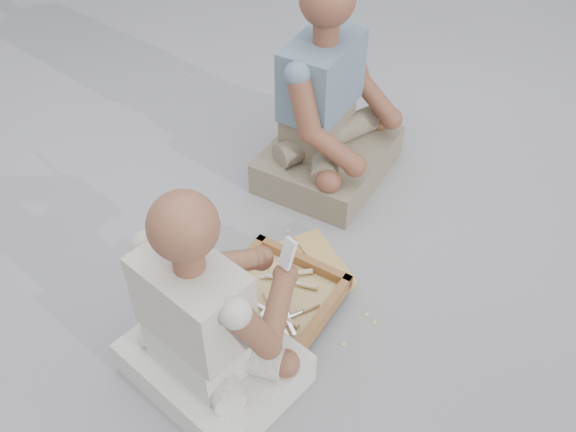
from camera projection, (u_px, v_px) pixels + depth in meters
ground at (323, 297)px, 2.60m from camera, size 60.00×60.00×0.00m
carved_panel at (282, 278)px, 2.65m from camera, size 0.58×0.44×0.03m
tool_tray at (268, 307)px, 2.49m from camera, size 0.68×0.62×0.07m
chisel_0 at (293, 312)px, 2.46m from camera, size 0.22×0.06×0.02m
chisel_1 at (280, 303)px, 2.48m from camera, size 0.08×0.22×0.02m
chisel_2 at (286, 319)px, 2.42m from camera, size 0.09×0.21×0.02m
chisel_3 at (304, 284)px, 2.55m from camera, size 0.14×0.19×0.02m
chisel_4 at (299, 272)px, 2.59m from camera, size 0.20×0.12×0.02m
chisel_5 at (282, 308)px, 2.46m from camera, size 0.20×0.12×0.02m
chisel_6 at (270, 304)px, 2.49m from camera, size 0.07×0.22×0.02m
chisel_7 at (306, 309)px, 2.46m from camera, size 0.22×0.05×0.02m
chisel_8 at (282, 287)px, 2.54m from camera, size 0.21×0.10×0.02m
chisel_9 at (245, 276)px, 2.58m from camera, size 0.16×0.18×0.02m
chisel_10 at (276, 321)px, 2.43m from camera, size 0.14×0.19×0.02m
wood_chip_0 at (307, 297)px, 2.60m from camera, size 0.02×0.02×0.00m
wood_chip_1 at (232, 371)px, 2.35m from camera, size 0.02×0.02×0.00m
wood_chip_2 at (244, 310)px, 2.55m from camera, size 0.02×0.02×0.00m
wood_chip_3 at (267, 371)px, 2.35m from camera, size 0.02×0.02×0.00m
wood_chip_4 at (231, 323)px, 2.50m from camera, size 0.02×0.02×0.00m
wood_chip_5 at (261, 258)px, 2.75m from camera, size 0.02×0.02×0.00m
wood_chip_6 at (234, 290)px, 2.62m from camera, size 0.02×0.02×0.00m
wood_chip_7 at (193, 315)px, 2.53m from camera, size 0.02×0.02×0.00m
wood_chip_8 at (344, 344)px, 2.43m from camera, size 0.02×0.02×0.00m
wood_chip_9 at (366, 315)px, 2.53m from camera, size 0.02×0.02×0.00m
wood_chip_10 at (279, 260)px, 2.74m from camera, size 0.02×0.02×0.00m
wood_chip_11 at (288, 231)px, 2.87m from camera, size 0.02×0.02×0.00m
wood_chip_12 at (206, 271)px, 2.70m from camera, size 0.02×0.02×0.00m
wood_chip_13 at (374, 322)px, 2.51m from camera, size 0.02×0.02×0.00m
wood_chip_14 at (295, 248)px, 2.79m from camera, size 0.02×0.02×0.00m
craftsman at (208, 325)px, 2.13m from camera, size 0.65×0.65×0.89m
companion at (328, 115)px, 2.94m from camera, size 0.79×0.72×1.01m
mobile_phone at (288, 253)px, 2.19m from camera, size 0.06×0.05×0.11m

